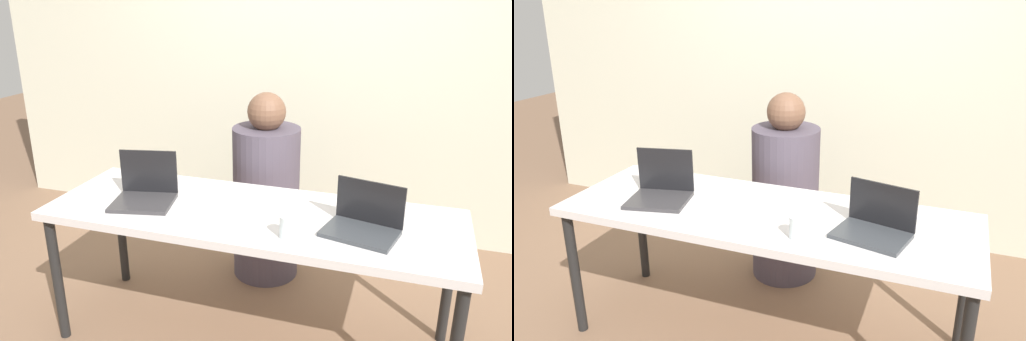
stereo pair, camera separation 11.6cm
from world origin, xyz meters
The scene contains 7 objects.
ground_plane centered at (0.00, 0.00, 0.00)m, with size 12.00×12.00×0.00m, color brown.
back_wall centered at (0.00, 1.43, 1.30)m, with size 5.05×0.10×2.60m, color beige.
desk centered at (0.00, 0.00, 0.65)m, with size 1.94×0.67×0.71m.
person_at_center centered at (-0.13, 0.65, 0.51)m, with size 0.50×0.50×1.15m.
laptop_front_right centered at (0.52, -0.05, 0.76)m, with size 0.34×0.28×0.21m.
laptop_front_left centered at (-0.53, -0.04, 0.76)m, with size 0.33×0.30×0.23m.
water_glass_right centered at (0.22, -0.20, 0.75)m, with size 0.06×0.06×0.10m.
Camera 1 is at (0.69, -2.02, 1.67)m, focal length 35.00 mm.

